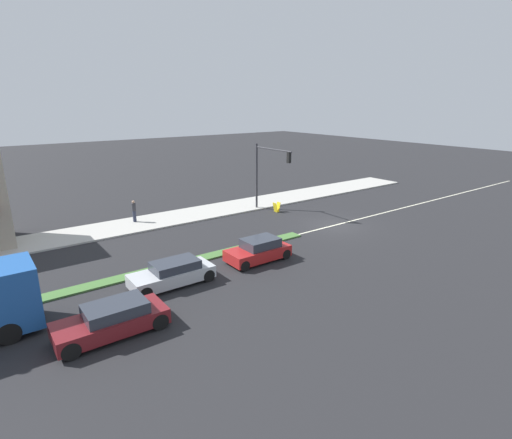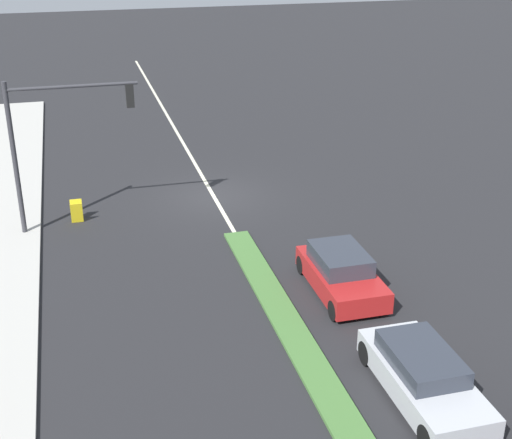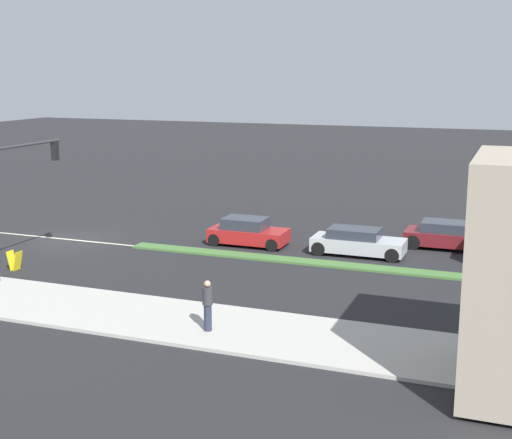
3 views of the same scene
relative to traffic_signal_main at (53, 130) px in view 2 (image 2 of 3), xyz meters
name	(u,v)px [view 2 (image 2 of 3)]	position (x,y,z in m)	size (l,w,h in m)	color
lane_marking_center	(214,196)	(-6.12, -1.97, -3.90)	(0.16, 60.00, 0.01)	beige
traffic_signal_main	(53,130)	(0.00, 0.00, 0.00)	(4.59, 0.34, 5.60)	#333338
warning_aframe_sign	(77,211)	(-0.50, -0.71, -3.47)	(0.45, 0.53, 0.84)	yellow
hatchback_red	(341,273)	(-8.32, 7.04, -3.26)	(1.79, 3.82, 1.36)	#AD1E1E
sedan_silver	(423,376)	(-8.32, 12.55, -3.28)	(1.73, 4.29, 1.27)	#B7BABF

